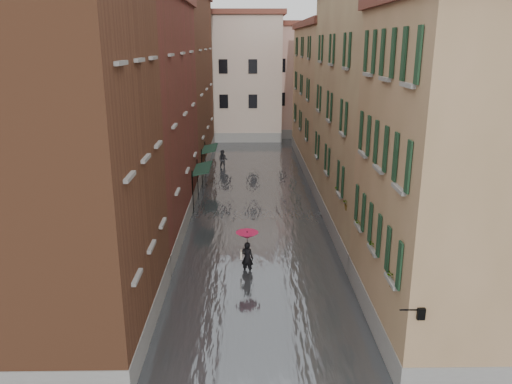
{
  "coord_description": "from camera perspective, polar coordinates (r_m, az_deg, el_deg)",
  "views": [
    {
      "loc": [
        -0.49,
        -18.4,
        10.31
      ],
      "look_at": [
        -0.11,
        5.94,
        3.0
      ],
      "focal_mm": 35.0,
      "sensor_mm": 36.0,
      "label": 1
    }
  ],
  "objects": [
    {
      "name": "floodwater",
      "position": [
        33.03,
        -0.0,
        -1.29
      ],
      "size": [
        10.0,
        60.0,
        0.2
      ],
      "primitive_type": "cube",
      "color": "#505358",
      "rests_on": "ground"
    },
    {
      "name": "pedestrian_main",
      "position": [
        22.95,
        -1.02,
        -6.34
      ],
      "size": [
        1.06,
        1.06,
        2.06
      ],
      "color": "black",
      "rests_on": "ground"
    },
    {
      "name": "building_left_mid",
      "position": [
        28.46,
        -14.25,
        8.0
      ],
      "size": [
        6.0,
        14.0,
        12.5
      ],
      "primitive_type": "cube",
      "color": "maroon",
      "rests_on": "ground"
    },
    {
      "name": "wall_lantern",
      "position": [
        15.18,
        18.22,
        -12.97
      ],
      "size": [
        0.71,
        0.22,
        0.35
      ],
      "color": "black",
      "rests_on": "ground"
    },
    {
      "name": "pedestrian_far",
      "position": [
        42.13,
        -3.8,
        3.68
      ],
      "size": [
        0.89,
        0.74,
        1.68
      ],
      "primitive_type": "imported",
      "rotation": [
        0.0,
        0.0,
        -0.14
      ],
      "color": "black",
      "rests_on": "ground"
    },
    {
      "name": "building_end_cream",
      "position": [
        56.59,
        -3.52,
        12.82
      ],
      "size": [
        12.0,
        9.0,
        13.0
      ],
      "primitive_type": "cube",
      "color": "#C2AF9A",
      "rests_on": "ground"
    },
    {
      "name": "awning_far",
      "position": [
        38.42,
        -5.37,
        4.86
      ],
      "size": [
        1.09,
        3.06,
        2.8
      ],
      "color": "#142E21",
      "rests_on": "ground"
    },
    {
      "name": "ground",
      "position": [
        21.1,
        0.56,
        -12.54
      ],
      "size": [
        120.0,
        120.0,
        0.0
      ],
      "primitive_type": "plane",
      "color": "slate",
      "rests_on": "ground"
    },
    {
      "name": "awning_near",
      "position": [
        32.32,
        -6.19,
        2.58
      ],
      "size": [
        1.09,
        3.21,
        2.8
      ],
      "color": "#142E21",
      "rests_on": "ground"
    },
    {
      "name": "building_left_far",
      "position": [
        43.03,
        -9.81,
        12.07
      ],
      "size": [
        6.0,
        16.0,
        14.0
      ],
      "primitive_type": "cube",
      "color": "brown",
      "rests_on": "ground"
    },
    {
      "name": "building_end_pink",
      "position": [
        58.92,
        5.56,
        12.45
      ],
      "size": [
        10.0,
        9.0,
        12.0
      ],
      "primitive_type": "cube",
      "color": "tan",
      "rests_on": "ground"
    },
    {
      "name": "window_planters",
      "position": [
        20.75,
        12.01,
        -2.81
      ],
      "size": [
        0.59,
        10.56,
        0.84
      ],
      "color": "brown",
      "rests_on": "ground"
    },
    {
      "name": "building_right_near",
      "position": [
        18.6,
        22.88,
        1.18
      ],
      "size": [
        6.0,
        8.0,
        11.5
      ],
      "primitive_type": "cube",
      "color": "olive",
      "rests_on": "ground"
    },
    {
      "name": "building_right_mid",
      "position": [
        28.66,
        14.42,
        8.56
      ],
      "size": [
        6.0,
        14.0,
        13.0
      ],
      "primitive_type": "cube",
      "color": "tan",
      "rests_on": "ground"
    },
    {
      "name": "building_right_far",
      "position": [
        43.3,
        9.22,
        10.46
      ],
      "size": [
        6.0,
        16.0,
        11.5
      ],
      "primitive_type": "cube",
      "color": "olive",
      "rests_on": "ground"
    },
    {
      "name": "building_left_near",
      "position": [
        18.06,
        -22.05,
        3.29
      ],
      "size": [
        6.0,
        8.0,
        13.0
      ],
      "primitive_type": "cube",
      "color": "brown",
      "rests_on": "ground"
    }
  ]
}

